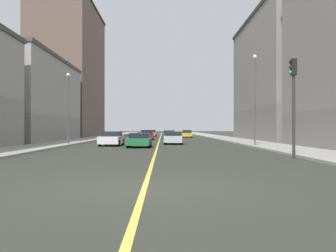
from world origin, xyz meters
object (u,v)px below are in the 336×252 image
object	(u,v)px
building_right_midblock	(22,100)
car_blue	(169,135)
car_silver	(173,138)
car_maroon	(147,135)
building_right_distant	(69,72)
car_green	(139,140)
car_white	(112,139)
car_yellow	(187,134)
building_left_mid	(286,78)
car_orange	(152,133)
street_lamp_right_near	(68,101)
street_lamp_left_near	(255,91)
traffic_light_left_near	(293,93)

from	to	relation	value
building_right_midblock	car_blue	distance (m)	21.90
car_silver	car_maroon	distance (m)	16.23
building_right_distant	car_green	size ratio (longest dim) A/B	6.12
building_right_distant	car_blue	xyz separation A→B (m)	(18.19, -14.14, -11.32)
car_white	car_green	bearing A→B (deg)	-49.62
car_green	car_blue	xyz separation A→B (m)	(2.95, 27.01, 0.02)
car_white	building_right_distant	bearing A→B (deg)	108.21
car_silver	car_yellow	distance (m)	30.07
building_right_distant	car_blue	bearing A→B (deg)	-37.87
building_left_mid	building_right_distant	world-z (taller)	building_right_distant
car_orange	car_white	world-z (taller)	car_white
street_lamp_right_near	car_orange	bearing A→B (deg)	80.44
building_left_mid	car_white	world-z (taller)	building_left_mid
building_left_mid	car_green	world-z (taller)	building_left_mid
car_yellow	car_silver	bearing A→B (deg)	-95.84
car_green	street_lamp_left_near	bearing A→B (deg)	6.22
building_right_midblock	car_orange	size ratio (longest dim) A/B	5.55
traffic_light_left_near	car_maroon	world-z (taller)	traffic_light_left_near
street_lamp_right_near	building_right_distant	bearing A→B (deg)	102.52
street_lamp_left_near	car_white	bearing A→B (deg)	170.55
car_silver	car_green	bearing A→B (deg)	-113.64
car_orange	traffic_light_left_near	bearing A→B (deg)	-80.95
street_lamp_left_near	car_blue	world-z (taller)	street_lamp_left_near
car_silver	car_white	distance (m)	6.94
traffic_light_left_near	street_lamp_right_near	world-z (taller)	street_lamp_right_near
car_orange	car_silver	bearing A→B (deg)	-85.11
car_maroon	car_white	distance (m)	19.82
car_orange	car_yellow	world-z (taller)	car_yellow
building_left_mid	car_yellow	bearing A→B (deg)	124.56
building_right_midblock	car_white	size ratio (longest dim) A/B	5.10
car_yellow	car_orange	bearing A→B (deg)	126.91
street_lamp_left_near	car_white	world-z (taller)	street_lamp_left_near
building_right_distant	car_yellow	size ratio (longest dim) A/B	5.40
car_orange	car_blue	xyz separation A→B (m)	(3.17, -18.37, 0.01)
building_left_mid	street_lamp_right_near	world-z (taller)	building_left_mid
car_silver	car_green	xyz separation A→B (m)	(-3.07, -7.01, -0.03)
traffic_light_left_near	car_green	bearing A→B (deg)	124.88
car_maroon	building_right_midblock	bearing A→B (deg)	-154.22
car_green	car_orange	distance (m)	45.38
car_green	car_maroon	xyz separation A→B (m)	(-0.24, 22.90, 0.07)
car_white	car_blue	world-z (taller)	car_white
street_lamp_left_near	street_lamp_right_near	world-z (taller)	street_lamp_left_near
building_right_midblock	street_lamp_right_near	distance (m)	13.83
street_lamp_left_near	car_maroon	distance (m)	24.51
car_yellow	car_white	xyz separation A→B (m)	(-8.89, -33.69, 0.01)
building_left_mid	traffic_light_left_near	size ratio (longest dim) A/B	4.80
street_lamp_left_near	building_left_mid	bearing A→B (deg)	65.96
car_maroon	street_lamp_left_near	bearing A→B (deg)	-64.58
car_blue	street_lamp_right_near	bearing A→B (deg)	-114.08
building_right_distant	car_yellow	distance (m)	24.54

